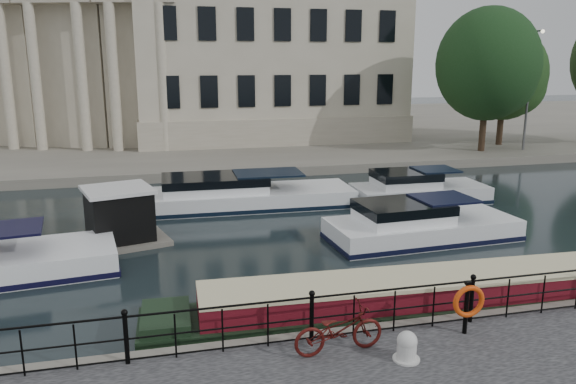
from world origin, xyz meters
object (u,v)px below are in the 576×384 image
object	(u,v)px
bicycle	(339,329)
mooring_bollard	(407,347)
life_ring_post	(468,302)
narrowboat	(419,305)
harbour_hut	(119,218)

from	to	relation	value
bicycle	mooring_bollard	bearing A→B (deg)	-120.87
life_ring_post	narrowboat	xyz separation A→B (m)	(-0.12, 2.08, -0.99)
life_ring_post	narrowboat	distance (m)	2.31
mooring_bollard	harbour_hut	world-z (taller)	harbour_hut
bicycle	mooring_bollard	world-z (taller)	bicycle
mooring_bollard	harbour_hut	bearing A→B (deg)	119.22
mooring_bollard	harbour_hut	size ratio (longest dim) A/B	0.17
life_ring_post	narrowboat	bearing A→B (deg)	93.37
narrowboat	harbour_hut	size ratio (longest dim) A/B	3.81
bicycle	narrowboat	world-z (taller)	bicycle
bicycle	narrowboat	xyz separation A→B (m)	(3.00, 2.13, -0.72)
narrowboat	harbour_hut	world-z (taller)	harbour_hut
mooring_bollard	life_ring_post	xyz separation A→B (m)	(1.83, 0.70, 0.50)
life_ring_post	harbour_hut	bearing A→B (deg)	127.60
narrowboat	mooring_bollard	bearing A→B (deg)	-119.36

